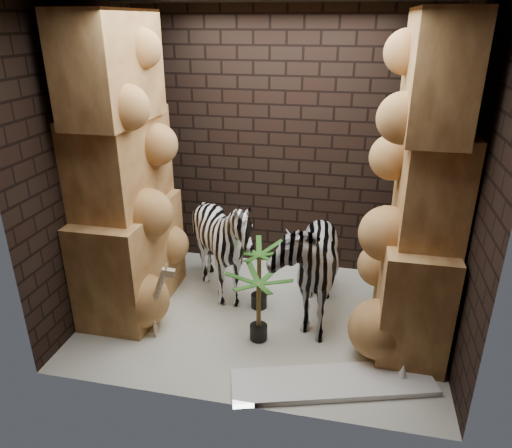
% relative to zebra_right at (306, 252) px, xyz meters
% --- Properties ---
extents(floor, '(3.50, 3.50, 0.00)m').
position_rel_zebra_right_xyz_m(floor, '(-0.41, -0.16, -0.72)').
color(floor, beige).
rests_on(floor, ground).
extents(wall_back, '(3.50, 0.00, 3.50)m').
position_rel_zebra_right_xyz_m(wall_back, '(-0.41, 1.09, 0.78)').
color(wall_back, black).
rests_on(wall_back, ground).
extents(wall_front, '(3.50, 0.00, 3.50)m').
position_rel_zebra_right_xyz_m(wall_front, '(-0.41, -1.41, 0.78)').
color(wall_front, black).
rests_on(wall_front, ground).
extents(wall_left, '(0.00, 3.00, 3.00)m').
position_rel_zebra_right_xyz_m(wall_left, '(-2.16, -0.16, 0.78)').
color(wall_left, black).
rests_on(wall_left, ground).
extents(wall_right, '(0.00, 3.00, 3.00)m').
position_rel_zebra_right_xyz_m(wall_right, '(1.34, -0.16, 0.78)').
color(wall_right, black).
rests_on(wall_right, ground).
extents(rock_pillar_left, '(0.68, 1.30, 3.00)m').
position_rel_zebra_right_xyz_m(rock_pillar_left, '(-1.81, -0.16, 0.78)').
color(rock_pillar_left, '#E3AF64').
rests_on(rock_pillar_left, floor).
extents(rock_pillar_right, '(0.58, 1.25, 3.00)m').
position_rel_zebra_right_xyz_m(rock_pillar_right, '(1.01, -0.16, 0.78)').
color(rock_pillar_right, '#E3AF64').
rests_on(rock_pillar_right, floor).
extents(zebra_right, '(0.76, 1.27, 1.44)m').
position_rel_zebra_right_xyz_m(zebra_right, '(0.00, 0.00, 0.00)').
color(zebra_right, white).
rests_on(zebra_right, floor).
extents(zebra_left, '(1.15, 1.37, 1.16)m').
position_rel_zebra_right_xyz_m(zebra_left, '(-0.89, 0.13, -0.14)').
color(zebra_left, white).
rests_on(zebra_left, floor).
extents(giraffe_toy, '(0.42, 0.23, 0.79)m').
position_rel_zebra_right_xyz_m(giraffe_toy, '(-1.46, -0.70, -0.33)').
color(giraffe_toy, '#D3B58D').
rests_on(giraffe_toy, floor).
extents(palm_front, '(0.36, 0.36, 0.72)m').
position_rel_zebra_right_xyz_m(palm_front, '(-0.48, 0.02, -0.36)').
color(palm_front, '#296220').
rests_on(palm_front, floor).
extents(palm_back, '(0.36, 0.36, 0.71)m').
position_rel_zebra_right_xyz_m(palm_back, '(-0.37, -0.52, -0.36)').
color(palm_back, '#296220').
rests_on(palm_back, floor).
extents(surfboard, '(1.75, 0.89, 0.05)m').
position_rel_zebra_right_xyz_m(surfboard, '(0.37, -1.01, -0.69)').
color(surfboard, white).
rests_on(surfboard, floor).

